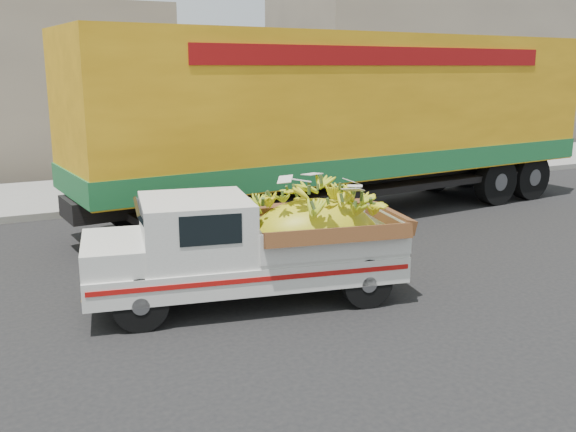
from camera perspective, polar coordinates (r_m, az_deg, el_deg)
name	(u,v)px	position (r m, az deg, el deg)	size (l,w,h in m)	color
ground	(325,272)	(10.15, 3.31, -4.97)	(100.00, 100.00, 0.00)	black
curb	(205,200)	(15.27, -7.42, 1.40)	(60.00, 0.25, 0.15)	gray
sidewalk	(179,186)	(17.23, -9.69, 2.65)	(60.00, 4.00, 0.14)	gray
building_right	(437,70)	(29.82, 13.13, 12.52)	(14.00, 6.00, 6.00)	gray
pickup_truck	(268,244)	(8.77, -1.75, -2.46)	(4.42, 2.29, 1.48)	black
semi_trailer	(352,116)	(13.84, 5.71, 8.81)	(12.04, 3.64, 3.80)	black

